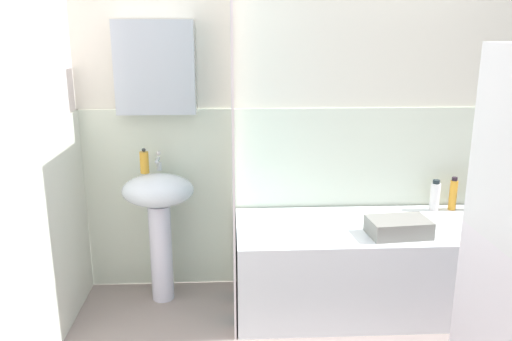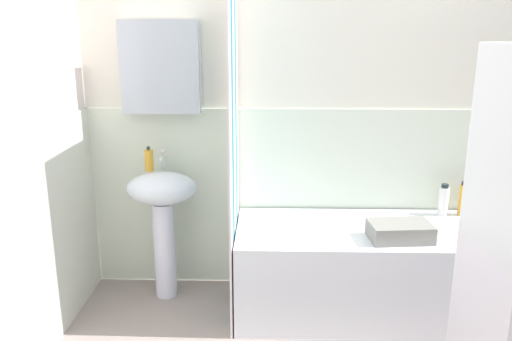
{
  "view_description": "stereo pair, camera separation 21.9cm",
  "coord_description": "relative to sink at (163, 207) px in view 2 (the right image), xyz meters",
  "views": [
    {
      "loc": [
        -0.58,
        -1.99,
        1.67
      ],
      "look_at": [
        -0.44,
        0.83,
        0.9
      ],
      "focal_mm": 35.96,
      "sensor_mm": 36.0,
      "label": 1
    },
    {
      "loc": [
        -0.36,
        -2.0,
        1.67
      ],
      "look_at": [
        -0.44,
        0.83,
        0.9
      ],
      "focal_mm": 35.96,
      "sensor_mm": 36.0,
      "label": 2
    }
  ],
  "objects": [
    {
      "name": "soap_dispenser",
      "position": [
        -0.08,
        0.04,
        0.29
      ],
      "size": [
        0.05,
        0.05,
        0.16
      ],
      "color": "gold",
      "rests_on": "sink"
    },
    {
      "name": "shower_curtain",
      "position": [
        0.46,
        -0.15,
        0.39
      ],
      "size": [
        0.01,
        0.69,
        2.0
      ],
      "color": "white",
      "rests_on": "ground_plane"
    },
    {
      "name": "wall_left_tiled",
      "position": [
        -0.54,
        -0.69,
        0.51
      ],
      "size": [
        0.07,
        1.81,
        2.4
      ],
      "color": "white",
      "rests_on": "ground_plane"
    },
    {
      "name": "bathtub",
      "position": [
        1.29,
        -0.15,
        -0.34
      ],
      "size": [
        1.63,
        0.69,
        0.54
      ],
      "primitive_type": "cube",
      "color": "white",
      "rests_on": "ground_plane"
    },
    {
      "name": "sink",
      "position": [
        0.0,
        0.0,
        0.0
      ],
      "size": [
        0.44,
        0.34,
        0.83
      ],
      "color": "white",
      "rests_on": "ground_plane"
    },
    {
      "name": "towel_folded",
      "position": [
        1.41,
        -0.32,
        -0.02
      ],
      "size": [
        0.36,
        0.25,
        0.1
      ],
      "primitive_type": "cube",
      "rotation": [
        0.0,
        0.0,
        0.09
      ],
      "color": "gray",
      "rests_on": "bathtub"
    },
    {
      "name": "wall_back_tiled",
      "position": [
        0.97,
        0.23,
        0.53
      ],
      "size": [
        3.6,
        0.18,
        2.4
      ],
      "color": "silver",
      "rests_on": "ground_plane"
    },
    {
      "name": "body_wash_bottle",
      "position": [
        2.0,
        0.09,
        0.03
      ],
      "size": [
        0.04,
        0.04,
        0.22
      ],
      "color": "#302E26",
      "rests_on": "bathtub"
    },
    {
      "name": "lotion_bottle",
      "position": [
        1.9,
        0.1,
        0.03
      ],
      "size": [
        0.05,
        0.05,
        0.22
      ],
      "color": "gold",
      "rests_on": "bathtub"
    },
    {
      "name": "shampoo_bottle",
      "position": [
        1.78,
        0.1,
        0.02
      ],
      "size": [
        0.06,
        0.06,
        0.2
      ],
      "color": "white",
      "rests_on": "bathtub"
    },
    {
      "name": "faucet",
      "position": [
        0.0,
        0.08,
        0.28
      ],
      "size": [
        0.03,
        0.12,
        0.12
      ],
      "color": "silver",
      "rests_on": "sink"
    }
  ]
}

